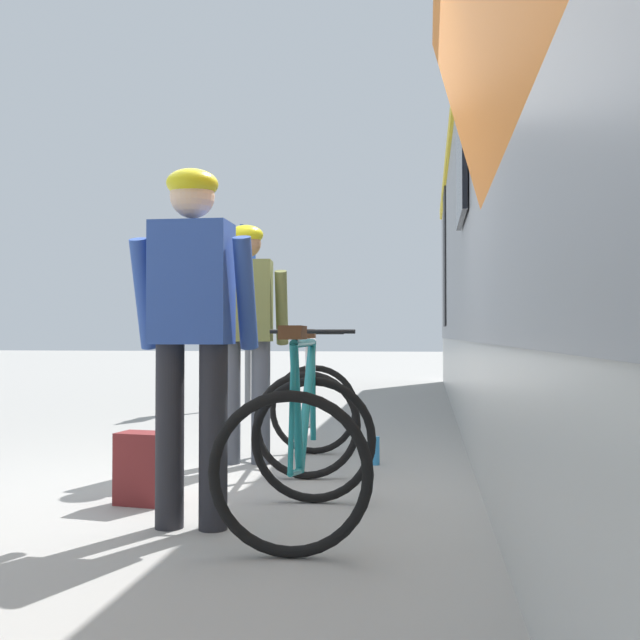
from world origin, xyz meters
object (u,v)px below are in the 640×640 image
Objects in this scene: cyclist_near_in_blue at (192,313)px; cyclist_far_in_olive at (246,321)px; bicycle_near_teal at (303,445)px; platform_sign_post at (248,284)px; bicycle_far_white at (311,410)px; backpack_on_platform at (143,468)px; water_bottle_near_the_bikes at (375,451)px.

cyclist_near_in_blue and cyclist_far_in_olive have the same top height.
platform_sign_post reaches higher than bicycle_near_teal.
bicycle_far_white reaches higher than backpack_on_platform.
water_bottle_near_the_bikes is (0.76, 1.89, -0.95)m from cyclist_near_in_blue.
water_bottle_near_the_bikes is at bearing 13.02° from bicycle_far_white.
backpack_on_platform is at bearing -81.98° from platform_sign_post.
backpack_on_platform is at bearing 160.03° from bicycle_near_teal.
bicycle_far_white is at bearing -166.98° from water_bottle_near_the_bikes.
cyclist_near_in_blue is 1.54× the size of bicycle_far_white.
water_bottle_near_the_bikes is at bearing 82.70° from bicycle_near_teal.
cyclist_far_in_olive is 1.95m from bicycle_near_teal.
platform_sign_post is (-0.77, 5.48, 1.42)m from backpack_on_platform.
water_bottle_near_the_bikes is at bearing 57.81° from backpack_on_platform.
platform_sign_post is (-1.51, 4.15, 1.22)m from bicycle_far_white.
bicycle_far_white reaches higher than water_bottle_near_the_bikes.
bicycle_near_teal is 6.21m from platform_sign_post.
cyclist_far_in_olive is 1.61m from backpack_on_platform.
cyclist_far_in_olive is 0.73× the size of platform_sign_post.
cyclist_near_in_blue is 1.81m from cyclist_far_in_olive.
backpack_on_platform reaches higher than water_bottle_near_the_bikes.
bicycle_near_teal is 5.40× the size of water_bottle_near_the_bikes.
cyclist_near_in_blue reaches higher than backpack_on_platform.
cyclist_near_in_blue is 1.00× the size of cyclist_far_in_olive.
cyclist_near_in_blue is 0.85m from bicycle_near_teal.
cyclist_far_in_olive is 0.81m from bicycle_far_white.
cyclist_near_in_blue is 1.59× the size of bicycle_near_teal.
bicycle_far_white is (0.49, -0.02, -0.65)m from cyclist_far_in_olive.
bicycle_near_teal reaches higher than water_bottle_near_the_bikes.
platform_sign_post is (-1.97, 4.05, 1.52)m from water_bottle_near_the_bikes.
cyclist_near_in_blue is 8.57× the size of water_bottle_near_the_bikes.
cyclist_near_in_blue is at bearing -99.71° from bicycle_far_white.
platform_sign_post is at bearing 109.98° from bicycle_far_white.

